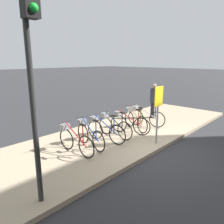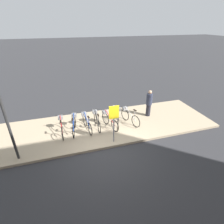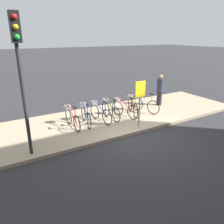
# 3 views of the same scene
# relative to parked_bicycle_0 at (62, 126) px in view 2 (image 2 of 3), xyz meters

# --- Properties ---
(ground_plane) EXTENTS (120.00, 120.00, 0.00)m
(ground_plane) POSITION_rel_parked_bicycle_0_xyz_m (1.79, -1.66, -0.54)
(ground_plane) COLOR #2D2D30
(sidewalk) EXTENTS (12.61, 3.56, 0.12)m
(sidewalk) POSITION_rel_parked_bicycle_0_xyz_m (1.79, 0.12, -0.48)
(sidewalk) COLOR tan
(sidewalk) RESTS_ON ground_plane
(parked_bicycle_0) EXTENTS (0.46, 1.54, 0.95)m
(parked_bicycle_0) POSITION_rel_parked_bicycle_0_xyz_m (0.00, 0.00, 0.00)
(parked_bicycle_0) COLOR black
(parked_bicycle_0) RESTS_ON sidewalk
(parked_bicycle_1) EXTENTS (0.46, 1.52, 0.95)m
(parked_bicycle_1) POSITION_rel_parked_bicycle_0_xyz_m (0.61, 0.04, 0.00)
(parked_bicycle_1) COLOR black
(parked_bicycle_1) RESTS_ON sidewalk
(parked_bicycle_2) EXTENTS (0.46, 1.53, 0.95)m
(parked_bicycle_2) POSITION_rel_parked_bicycle_0_xyz_m (1.23, 0.02, 0.00)
(parked_bicycle_2) COLOR black
(parked_bicycle_2) RESTS_ON sidewalk
(parked_bicycle_3) EXTENTS (0.46, 1.54, 0.95)m
(parked_bicycle_3) POSITION_rel_parked_bicycle_0_xyz_m (1.77, 0.10, 0.00)
(parked_bicycle_3) COLOR black
(parked_bicycle_3) RESTS_ON sidewalk
(parked_bicycle_4) EXTENTS (0.59, 1.48, 0.95)m
(parked_bicycle_4) POSITION_rel_parked_bicycle_0_xyz_m (2.39, -0.05, 0.00)
(parked_bicycle_4) COLOR black
(parked_bicycle_4) RESTS_ON sidewalk
(parked_bicycle_5) EXTENTS (0.65, 1.46, 0.95)m
(parked_bicycle_5) POSITION_rel_parked_bicycle_0_xyz_m (2.94, 0.06, 0.00)
(parked_bicycle_5) COLOR black
(parked_bicycle_5) RESTS_ON sidewalk
(parked_bicycle_6) EXTENTS (0.62, 1.47, 0.95)m
(parked_bicycle_6) POSITION_rel_parked_bicycle_0_xyz_m (3.55, 0.03, 0.00)
(parked_bicycle_6) COLOR black
(parked_bicycle_6) RESTS_ON sidewalk
(pedestrian) EXTENTS (0.34, 0.34, 1.57)m
(pedestrian) POSITION_rel_parked_bicycle_0_xyz_m (4.91, 0.45, 0.39)
(pedestrian) COLOR #23232D
(pedestrian) RESTS_ON sidewalk
(sign_post) EXTENTS (0.44, 0.07, 1.83)m
(sign_post) POSITION_rel_parked_bicycle_0_xyz_m (2.24, -1.37, 0.83)
(sign_post) COLOR #99999E
(sign_post) RESTS_ON sidewalk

